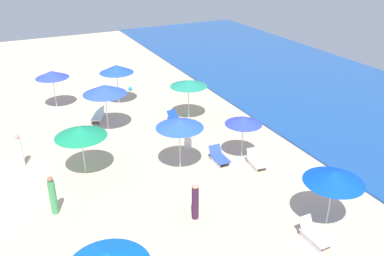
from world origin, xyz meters
TOP-DOWN VIEW (x-y plane):
  - ocean at (0.00, 22.59)m, footprint 60.00×14.83m
  - umbrella_1 at (-4.22, 6.75)m, footprint 2.45×2.45m
  - lounge_chair_1_0 at (-5.79, 6.57)m, footprint 1.52×1.14m
  - umbrella_2 at (7.86, 12.14)m, footprint 2.28×2.28m
  - lounge_chair_2_0 at (8.43, 10.97)m, footprint 1.33×0.58m
  - umbrella_3 at (-0.04, 4.50)m, footprint 2.38×2.38m
  - umbrella_4 at (-7.88, 8.50)m, footprint 2.21×2.21m
  - umbrella_5 at (1.59, 8.69)m, footprint 2.24×2.24m
  - umbrella_6 at (-9.04, 4.63)m, footprint 2.09×2.09m
  - umbrella_7 at (1.97, 11.93)m, footprint 1.84×1.84m
  - lounge_chair_7_0 at (2.99, 12.11)m, footprint 1.27×0.74m
  - lounge_chair_7_1 at (1.86, 10.67)m, footprint 1.25×0.67m
  - umbrella_8 at (-3.66, 11.65)m, footprint 2.24×2.24m
  - lounge_chair_8_0 at (-3.27, 10.64)m, footprint 1.54×0.71m
  - beachgoer_0 at (5.32, 7.65)m, footprint 0.29×0.29m
  - beachgoer_1 at (-2.00, 1.85)m, footprint 0.44×0.44m
  - beachgoer_3 at (-0.04, 9.88)m, footprint 0.51×0.51m
  - beachgoer_4 at (2.56, 2.70)m, footprint 0.35×0.35m
  - beach_ball_0 at (-9.97, 9.96)m, footprint 0.30×0.30m

SIDE VIEW (x-z plane):
  - ocean at x=0.00m, z-range 0.00..0.12m
  - beach_ball_0 at x=-9.97m, z-range 0.00..0.30m
  - lounge_chair_8_0 at x=-3.27m, z-range -0.09..0.55m
  - lounge_chair_2_0 at x=8.43m, z-range -0.11..0.63m
  - lounge_chair_1_0 at x=-5.79m, z-range -0.10..0.64m
  - lounge_chair_7_1 at x=1.86m, z-range -0.09..0.64m
  - lounge_chair_7_0 at x=2.99m, z-range -0.11..0.66m
  - beachgoer_3 at x=-0.04m, z-range -0.06..1.55m
  - beachgoer_0 at x=5.32m, z-range -0.03..1.58m
  - beachgoer_1 at x=-2.00m, z-range -0.04..1.67m
  - beachgoer_4 at x=2.56m, z-range -0.03..1.68m
  - umbrella_7 at x=1.97m, z-range 0.93..3.20m
  - umbrella_2 at x=7.86m, z-range 0.94..3.32m
  - umbrella_3 at x=-0.04m, z-range 0.95..3.36m
  - umbrella_6 at x=-9.04m, z-range 1.00..3.46m
  - umbrella_8 at x=-3.66m, z-range 1.03..3.47m
  - umbrella_5 at x=1.59m, z-range 1.09..3.68m
  - umbrella_4 at x=-7.88m, z-range 1.07..3.72m
  - umbrella_1 at x=-4.22m, z-range 1.10..3.82m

